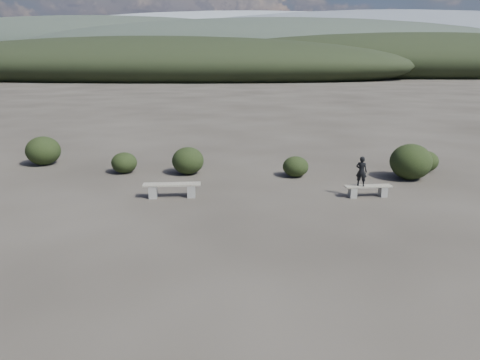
{
  "coord_description": "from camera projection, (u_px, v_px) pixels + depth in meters",
  "views": [
    {
      "loc": [
        0.52,
        -9.86,
        4.66
      ],
      "look_at": [
        -0.33,
        3.5,
        1.1
      ],
      "focal_mm": 35.0,
      "sensor_mm": 36.0,
      "label": 1
    }
  ],
  "objects": [
    {
      "name": "shrub_a",
      "position": [
        124.0,
        163.0,
        19.14
      ],
      "size": [
        1.04,
        1.04,
        0.85
      ],
      "primitive_type": "ellipsoid",
      "color": "black",
      "rests_on": "ground"
    },
    {
      "name": "mountain_ridges",
      "position": [
        260.0,
        47.0,
        335.45
      ],
      "size": [
        500.0,
        400.0,
        56.0
      ],
      "color": "black",
      "rests_on": "ground"
    },
    {
      "name": "seated_person",
      "position": [
        361.0,
        171.0,
        15.71
      ],
      "size": [
        0.44,
        0.37,
        1.02
      ],
      "primitive_type": "imported",
      "rotation": [
        0.0,
        0.0,
        2.74
      ],
      "color": "black",
      "rests_on": "bench_right"
    },
    {
      "name": "shrub_f",
      "position": [
        43.0,
        151.0,
        20.56
      ],
      "size": [
        1.48,
        1.48,
        1.26
      ],
      "primitive_type": "ellipsoid",
      "color": "black",
      "rests_on": "ground"
    },
    {
      "name": "shrub_d",
      "position": [
        411.0,
        162.0,
        18.1
      ],
      "size": [
        1.59,
        1.59,
        1.39
      ],
      "primitive_type": "ellipsoid",
      "color": "black",
      "rests_on": "ground"
    },
    {
      "name": "shrub_b",
      "position": [
        188.0,
        161.0,
        18.94
      ],
      "size": [
        1.29,
        1.29,
        1.1
      ],
      "primitive_type": "ellipsoid",
      "color": "black",
      "rests_on": "ground"
    },
    {
      "name": "bench_left",
      "position": [
        172.0,
        189.0,
        15.84
      ],
      "size": [
        1.97,
        0.67,
        0.48
      ],
      "rotation": [
        0.0,
        0.0,
        0.14
      ],
      "color": "gray",
      "rests_on": "ground"
    },
    {
      "name": "bench_right",
      "position": [
        368.0,
        190.0,
        15.91
      ],
      "size": [
        1.64,
        0.59,
        0.4
      ],
      "rotation": [
        0.0,
        0.0,
        0.17
      ],
      "color": "gray",
      "rests_on": "ground"
    },
    {
      "name": "shrub_c",
      "position": [
        296.0,
        167.0,
        18.56
      ],
      "size": [
        1.02,
        1.02,
        0.82
      ],
      "primitive_type": "ellipsoid",
      "color": "black",
      "rests_on": "ground"
    },
    {
      "name": "shrub_e",
      "position": [
        426.0,
        161.0,
        19.4
      ],
      "size": [
        1.03,
        1.03,
        0.86
      ],
      "primitive_type": "ellipsoid",
      "color": "black",
      "rests_on": "ground"
    },
    {
      "name": "ground",
      "position": [
        245.0,
        265.0,
        10.74
      ],
      "size": [
        1200.0,
        1200.0,
        0.0
      ],
      "primitive_type": "plane",
      "color": "#302B25",
      "rests_on": "ground"
    }
  ]
}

